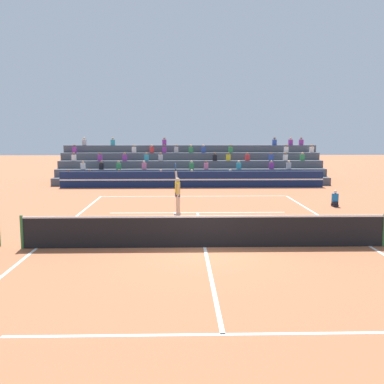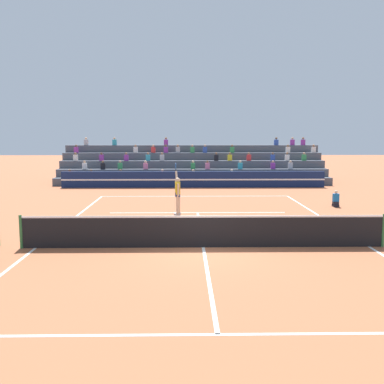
{
  "view_description": "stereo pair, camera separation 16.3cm",
  "coord_description": "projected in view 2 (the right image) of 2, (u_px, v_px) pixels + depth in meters",
  "views": [
    {
      "loc": [
        -0.78,
        -14.39,
        3.76
      ],
      "look_at": [
        -0.28,
        5.56,
        1.1
      ],
      "focal_mm": 42.0,
      "sensor_mm": 36.0,
      "label": 1
    },
    {
      "loc": [
        -0.62,
        -14.39,
        3.76
      ],
      "look_at": [
        -0.28,
        5.56,
        1.1
      ],
      "focal_mm": 42.0,
      "sensor_mm": 36.0,
      "label": 2
    }
  ],
  "objects": [
    {
      "name": "sponsor_banner_wall",
      "position": [
        193.0,
        179.0,
        30.73
      ],
      "size": [
        18.0,
        0.26,
        1.1
      ],
      "color": "navy",
      "rests_on": "ground"
    },
    {
      "name": "tennis_net",
      "position": [
        203.0,
        231.0,
        14.7
      ],
      "size": [
        12.0,
        0.1,
        1.1
      ],
      "color": "#2D6B38",
      "rests_on": "ground"
    },
    {
      "name": "bleacher_stand",
      "position": [
        192.0,
        168.0,
        34.44
      ],
      "size": [
        19.76,
        4.75,
        3.38
      ],
      "color": "#4C515B",
      "rests_on": "ground"
    },
    {
      "name": "court_lines",
      "position": [
        203.0,
        247.0,
        14.77
      ],
      "size": [
        11.1,
        23.9,
        0.01
      ],
      "color": "white",
      "rests_on": "ground"
    },
    {
      "name": "tennis_ball",
      "position": [
        322.0,
        240.0,
        15.64
      ],
      "size": [
        0.07,
        0.07,
        0.07
      ],
      "primitive_type": "sphere",
      "color": "#C6DB33",
      "rests_on": "ground"
    },
    {
      "name": "tennis_player",
      "position": [
        178.0,
        193.0,
        20.54
      ],
      "size": [
        0.32,
        1.22,
        2.39
      ],
      "color": "beige",
      "rests_on": "ground"
    },
    {
      "name": "ground_plane",
      "position": [
        203.0,
        247.0,
        14.77
      ],
      "size": [
        120.0,
        120.0,
        0.0
      ],
      "primitive_type": "plane",
      "color": "#AD603D"
    },
    {
      "name": "ball_kid_courtside",
      "position": [
        336.0,
        200.0,
        22.79
      ],
      "size": [
        0.3,
        0.36,
        0.84
      ],
      "color": "black",
      "rests_on": "ground"
    }
  ]
}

